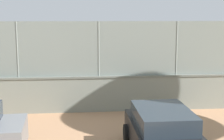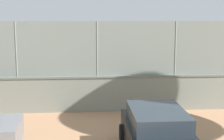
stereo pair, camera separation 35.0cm
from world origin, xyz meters
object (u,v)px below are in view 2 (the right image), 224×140
(player_near_wall_returning, at_px, (74,69))
(player_crossing_court, at_px, (195,76))
(parked_car_black, at_px, (158,134))
(sports_ball, at_px, (188,82))
(courtside_bench, at_px, (143,91))

(player_near_wall_returning, bearing_deg, player_crossing_court, 154.16)
(player_crossing_court, xyz_separation_m, parked_car_black, (3.37, 7.56, -0.25))
(player_near_wall_returning, bearing_deg, sports_ball, 139.28)
(parked_car_black, bearing_deg, player_crossing_court, -113.99)
(sports_ball, distance_m, parked_car_black, 6.41)
(player_crossing_court, xyz_separation_m, courtside_bench, (2.80, 0.81, -0.55))
(sports_ball, relative_size, parked_car_black, 0.04)
(player_crossing_court, relative_size, courtside_bench, 1.06)
(player_crossing_court, height_order, courtside_bench, player_crossing_court)
(courtside_bench, relative_size, parked_car_black, 0.40)
(player_crossing_court, bearing_deg, courtside_bench, 16.08)
(courtside_bench, bearing_deg, player_crossing_court, -163.92)
(sports_ball, xyz_separation_m, courtside_bench, (1.95, -0.87, -0.61))
(courtside_bench, distance_m, parked_car_black, 6.79)
(player_near_wall_returning, bearing_deg, parked_car_black, 105.96)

